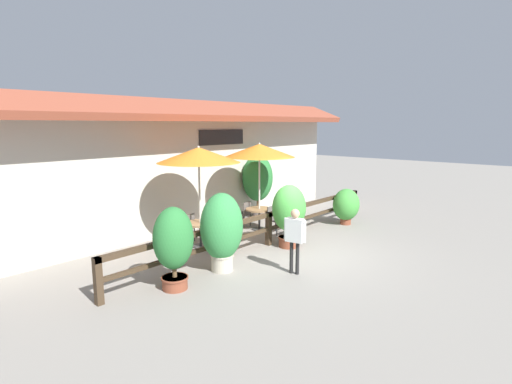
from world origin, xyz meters
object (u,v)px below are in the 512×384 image
chair_near_streetside (218,234)px  potted_plant_tall_tropical (173,242)px  dining_table_middle (259,213)px  potted_plant_corner_fern (258,179)px  potted_plant_small_flowering (289,211)px  patio_umbrella_near (199,155)px  chair_middle_streetside (275,218)px  chair_near_wallside (187,226)px  chair_middle_wallside (244,213)px  potted_plant_broad_leaf (222,229)px  dining_table_near (200,227)px  patio_umbrella_middle (259,151)px  pedestrian (295,233)px  potted_plant_entrance_palm (346,205)px

chair_near_streetside → potted_plant_tall_tropical: potted_plant_tall_tropical is taller
dining_table_middle → potted_plant_corner_fern: 1.93m
potted_plant_small_flowering → potted_plant_tall_tropical: bearing=179.4°
patio_umbrella_near → chair_middle_streetside: patio_umbrella_near is taller
chair_near_wallside → chair_middle_wallside: size_ratio=1.00×
chair_near_streetside → potted_plant_broad_leaf: potted_plant_broad_leaf is taller
chair_middle_wallside → potted_plant_tall_tropical: (-4.79, -2.47, 0.54)m
dining_table_near → potted_plant_tall_tropical: 3.00m
dining_table_middle → chair_middle_wallside: size_ratio=1.03×
chair_middle_wallside → chair_middle_streetside: bearing=84.6°
patio_umbrella_near → patio_umbrella_middle: (2.51, -0.03, 0.00)m
chair_near_streetside → dining_table_middle: size_ratio=0.97×
chair_near_streetside → dining_table_middle: chair_near_streetside is taller
potted_plant_broad_leaf → patio_umbrella_near: bearing=63.6°
patio_umbrella_near → chair_near_wallside: 2.22m
potted_plant_small_flowering → potted_plant_broad_leaf: bearing=178.5°
patio_umbrella_near → pedestrian: 3.61m
patio_umbrella_near → chair_middle_wallside: 3.32m
potted_plant_entrance_palm → potted_plant_broad_leaf: potted_plant_broad_leaf is taller
chair_middle_wallside → potted_plant_corner_fern: (1.29, 0.52, 0.96)m
potted_plant_broad_leaf → pedestrian: 1.71m
chair_near_wallside → potted_plant_small_flowering: size_ratio=0.48×
chair_near_streetside → potted_plant_broad_leaf: size_ratio=0.46×
potted_plant_entrance_palm → patio_umbrella_middle: bearing=144.5°
patio_umbrella_near → dining_table_middle: size_ratio=3.21×
dining_table_middle → potted_plant_corner_fern: bearing=43.0°
potted_plant_corner_fern → pedestrian: size_ratio=1.52×
dining_table_near → chair_middle_streetside: bearing=-15.1°
chair_near_wallside → dining_table_near: bearing=76.0°
patio_umbrella_near → potted_plant_broad_leaf: (-0.91, -1.82, -1.59)m
chair_near_wallside → pedestrian: size_ratio=0.56×
dining_table_near → chair_near_wallside: chair_near_wallside is taller
chair_near_wallside → chair_middle_streetside: size_ratio=1.00×
chair_middle_wallside → pedestrian: 4.57m
patio_umbrella_near → chair_near_wallside: patio_umbrella_near is taller
dining_table_near → potted_plant_entrance_palm: potted_plant_entrance_palm is taller
patio_umbrella_middle → chair_near_streetside: bearing=-166.0°
chair_middle_wallside → potted_plant_entrance_palm: size_ratio=0.69×
dining_table_near → pedestrian: bearing=-88.8°
potted_plant_small_flowering → chair_middle_streetside: bearing=54.1°
patio_umbrella_middle → potted_plant_entrance_palm: patio_umbrella_middle is taller
dining_table_middle → potted_plant_tall_tropical: (-4.83, -1.82, 0.46)m
chair_middle_streetside → chair_middle_wallside: 1.30m
dining_table_near → potted_plant_small_flowering: size_ratio=0.50×
chair_near_wallside → patio_umbrella_middle: bearing=153.1°
potted_plant_entrance_palm → potted_plant_tall_tropical: (-7.34, -0.02, 0.34)m
chair_middle_wallside → patio_umbrella_near: bearing=7.2°
dining_table_middle → chair_middle_wallside: chair_middle_wallside is taller
patio_umbrella_near → potted_plant_broad_leaf: patio_umbrella_near is taller
chair_near_streetside → potted_plant_broad_leaf: bearing=-140.5°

